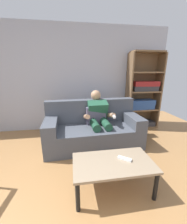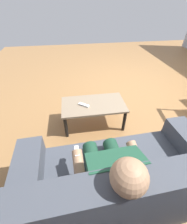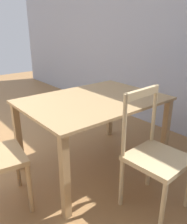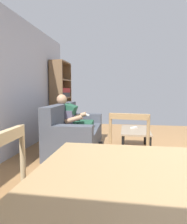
% 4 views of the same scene
% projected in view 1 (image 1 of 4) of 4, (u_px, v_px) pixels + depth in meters
% --- Properties ---
extents(wall_back, '(6.46, 0.12, 2.52)m').
position_uv_depth(wall_back, '(38.00, 80.00, 3.35)').
color(wall_back, '#B2B7C6').
rests_on(wall_back, ground_plane).
extents(couch, '(1.90, 0.91, 0.89)m').
position_uv_depth(couch, '(93.00, 129.00, 2.85)').
color(couch, '#474C56').
rests_on(couch, ground_plane).
extents(person_lounging, '(0.60, 0.95, 1.08)m').
position_uv_depth(person_lounging, '(98.00, 118.00, 2.81)').
color(person_lounging, '#23563D').
rests_on(person_lounging, ground_plane).
extents(coffee_table, '(0.98, 0.54, 0.40)m').
position_uv_depth(coffee_table, '(113.00, 165.00, 1.70)').
color(coffee_table, gray).
rests_on(coffee_table, ground_plane).
extents(tv_remote, '(0.17, 0.14, 0.02)m').
position_uv_depth(tv_remote, '(125.00, 159.00, 1.72)').
color(tv_remote, white).
rests_on(tv_remote, coffee_table).
extents(bookshelf, '(0.85, 0.36, 1.93)m').
position_uv_depth(bookshelf, '(143.00, 96.00, 3.62)').
color(bookshelf, brown).
rests_on(bookshelf, ground_plane).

